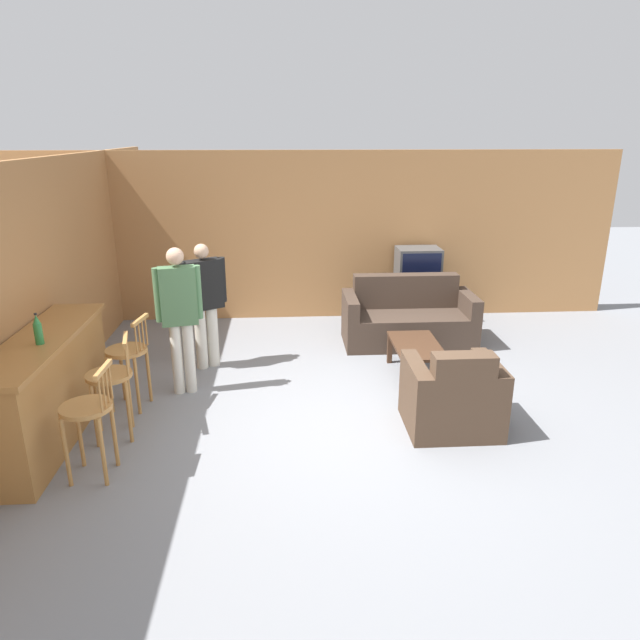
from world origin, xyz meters
TOP-DOWN VIEW (x-y plane):
  - ground_plane at (0.00, 0.00)m, footprint 24.00×24.00m
  - wall_back at (0.00, 3.60)m, footprint 9.40×0.08m
  - wall_left at (-3.14, 1.30)m, footprint 0.08×8.60m
  - bar_counter at (-2.80, -0.13)m, footprint 0.55×2.20m
  - bar_chair_near at (-2.20, -0.81)m, footprint 0.45×0.45m
  - bar_chair_mid at (-2.20, -0.14)m, footprint 0.52×0.52m
  - bar_chair_far at (-2.20, 0.50)m, footprint 0.50×0.50m
  - couch_far at (1.21, 2.30)m, footprint 1.81×0.84m
  - armchair_near at (1.13, -0.19)m, footprint 0.90×0.80m
  - coffee_table at (1.06, 1.10)m, footprint 0.55×0.99m
  - tv_unit at (1.53, 3.24)m, footprint 1.10×0.53m
  - tv at (1.53, 3.23)m, footprint 0.66×0.50m
  - bottle at (-2.73, -0.29)m, footprint 0.07×0.07m
  - person_by_window at (-1.51, 1.58)m, footprint 0.52×0.39m
  - person_by_counter at (-1.69, 0.84)m, footprint 0.50×0.24m

SIDE VIEW (x-z plane):
  - ground_plane at x=0.00m, z-range 0.00..0.00m
  - tv_unit at x=1.53m, z-range 0.00..0.63m
  - couch_far at x=1.21m, z-range -0.13..0.80m
  - armchair_near at x=1.13m, z-range -0.12..0.79m
  - coffee_table at x=1.06m, z-range 0.15..0.57m
  - bar_counter at x=-2.80m, z-range 0.00..1.05m
  - bar_chair_near at x=-2.20m, z-range 0.07..1.10m
  - bar_chair_mid at x=-2.20m, z-range 0.07..1.10m
  - bar_chair_far at x=-2.20m, z-range 0.07..1.10m
  - person_by_window at x=-1.51m, z-range 0.10..1.68m
  - tv at x=1.53m, z-range 0.63..1.17m
  - person_by_counter at x=-1.69m, z-range 0.12..1.81m
  - bottle at x=-2.73m, z-range 1.03..1.32m
  - wall_back at x=0.00m, z-range 0.00..2.60m
  - wall_left at x=-3.14m, z-range 0.00..2.60m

